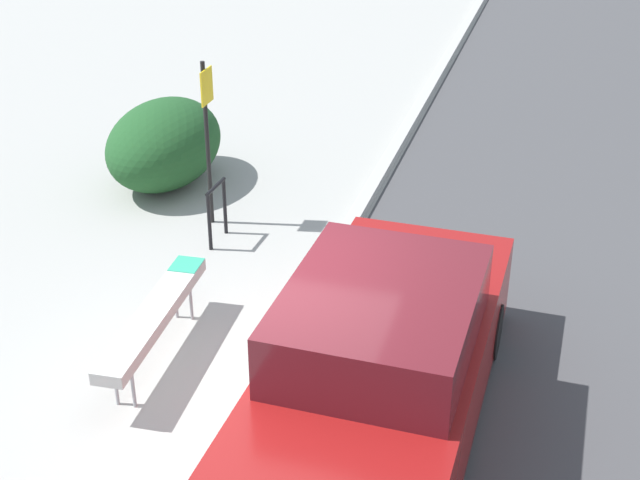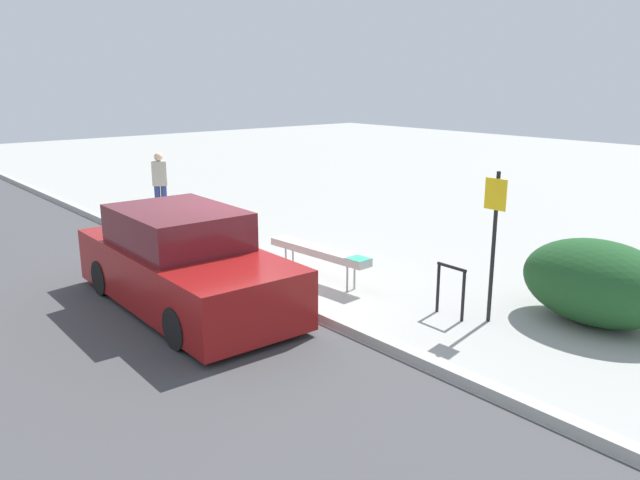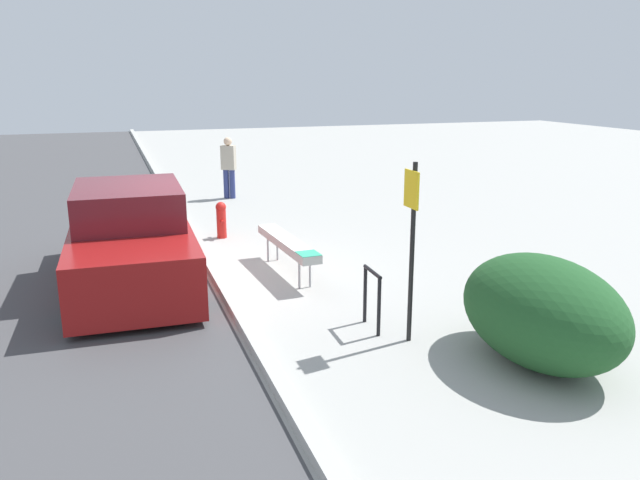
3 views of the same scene
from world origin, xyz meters
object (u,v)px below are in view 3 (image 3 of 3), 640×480
at_px(parked_car_near, 131,241).
at_px(bench, 287,243).
at_px(bike_rack, 372,293).
at_px(pedestrian, 229,166).
at_px(sign_post, 412,236).
at_px(fire_hydrant, 221,219).

bearing_deg(parked_car_near, bench, 83.01).
relative_size(bench, bike_rack, 2.86).
relative_size(bike_rack, pedestrian, 0.49).
distance_m(sign_post, parked_car_near, 4.86).
distance_m(bike_rack, parked_car_near, 4.24).
xyz_separation_m(bench, pedestrian, (-7.09, 0.36, 0.36)).
height_order(bench, fire_hydrant, fire_hydrant).
distance_m(sign_post, pedestrian, 10.32).
bearing_deg(pedestrian, bike_rack, -59.61).
xyz_separation_m(bike_rack, pedestrian, (-9.79, -0.03, 0.40)).
bearing_deg(fire_hydrant, pedestrian, 166.95).
relative_size(sign_post, pedestrian, 1.37).
bearing_deg(sign_post, bike_rack, -150.18).
relative_size(pedestrian, parked_car_near, 0.36).
bearing_deg(pedestrian, fire_hydrant, -72.85).
bearing_deg(pedestrian, parked_car_near, -83.06).
xyz_separation_m(bike_rack, parked_car_near, (-3.07, -2.92, 0.20)).
distance_m(bike_rack, pedestrian, 9.80).
relative_size(sign_post, fire_hydrant, 3.01).
bearing_deg(bike_rack, bench, -171.72).
relative_size(bench, sign_post, 1.02).
relative_size(bike_rack, sign_post, 0.36).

